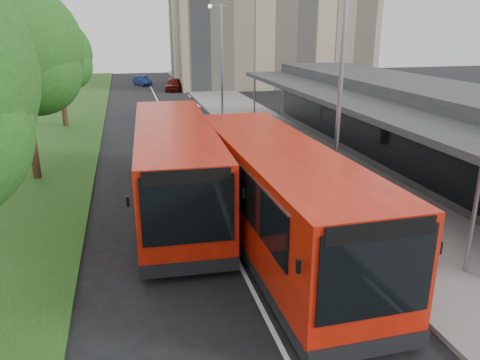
{
  "coord_description": "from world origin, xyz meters",
  "views": [
    {
      "loc": [
        -2.86,
        -12.68,
        6.58
      ],
      "look_at": [
        0.79,
        2.32,
        1.5
      ],
      "focal_mm": 35.0,
      "sensor_mm": 36.0,
      "label": 1
    }
  ],
  "objects_px": {
    "tree_far": "(58,58)",
    "lamp_post_far": "(220,53)",
    "lamp_post_near": "(338,85)",
    "litter_bin": "(282,140)",
    "bollard": "(251,120)",
    "car_far": "(142,81)",
    "tree_mid": "(20,56)",
    "car_near": "(173,84)",
    "bus_second": "(175,166)",
    "bus_main": "(278,197)"
  },
  "relations": [
    {
      "from": "tree_far",
      "to": "litter_bin",
      "type": "relative_size",
      "value": 7.29
    },
    {
      "from": "tree_far",
      "to": "lamp_post_near",
      "type": "height_order",
      "value": "lamp_post_near"
    },
    {
      "from": "car_near",
      "to": "car_far",
      "type": "height_order",
      "value": "car_near"
    },
    {
      "from": "bollard",
      "to": "car_far",
      "type": "bearing_deg",
      "value": 102.99
    },
    {
      "from": "bus_main",
      "to": "car_far",
      "type": "bearing_deg",
      "value": 91.91
    },
    {
      "from": "tree_mid",
      "to": "lamp_post_far",
      "type": "relative_size",
      "value": 1.04
    },
    {
      "from": "lamp_post_near",
      "to": "car_far",
      "type": "xyz_separation_m",
      "value": [
        -4.98,
        42.28,
        -4.17
      ]
    },
    {
      "from": "tree_far",
      "to": "lamp_post_far",
      "type": "distance_m",
      "value": 11.17
    },
    {
      "from": "lamp_post_far",
      "to": "tree_mid",
      "type": "bearing_deg",
      "value": -130.68
    },
    {
      "from": "bus_main",
      "to": "car_near",
      "type": "distance_m",
      "value": 38.69
    },
    {
      "from": "lamp_post_far",
      "to": "lamp_post_near",
      "type": "bearing_deg",
      "value": -90.0
    },
    {
      "from": "tree_far",
      "to": "bollard",
      "type": "bearing_deg",
      "value": -15.6
    },
    {
      "from": "bus_main",
      "to": "car_far",
      "type": "relative_size",
      "value": 3.46
    },
    {
      "from": "car_near",
      "to": "litter_bin",
      "type": "bearing_deg",
      "value": -73.25
    },
    {
      "from": "lamp_post_near",
      "to": "lamp_post_far",
      "type": "xyz_separation_m",
      "value": [
        0.0,
        20.0,
        0.0
      ]
    },
    {
      "from": "lamp_post_far",
      "to": "tree_far",
      "type": "bearing_deg",
      "value": -175.13
    },
    {
      "from": "lamp_post_near",
      "to": "litter_bin",
      "type": "distance_m",
      "value": 10.03
    },
    {
      "from": "tree_mid",
      "to": "car_far",
      "type": "bearing_deg",
      "value": 80.11
    },
    {
      "from": "lamp_post_far",
      "to": "bus_second",
      "type": "xyz_separation_m",
      "value": [
        -5.38,
        -17.91,
        -3.07
      ]
    },
    {
      "from": "lamp_post_far",
      "to": "car_near",
      "type": "xyz_separation_m",
      "value": [
        -1.88,
        16.66,
        -4.05
      ]
    },
    {
      "from": "lamp_post_near",
      "to": "litter_bin",
      "type": "bearing_deg",
      "value": 82.61
    },
    {
      "from": "bus_second",
      "to": "car_far",
      "type": "relative_size",
      "value": 3.46
    },
    {
      "from": "lamp_post_far",
      "to": "bus_main",
      "type": "xyz_separation_m",
      "value": [
        -2.7,
        -22.01,
        -3.06
      ]
    },
    {
      "from": "tree_mid",
      "to": "car_far",
      "type": "xyz_separation_m",
      "value": [
        6.14,
        35.23,
        -4.85
      ]
    },
    {
      "from": "tree_mid",
      "to": "tree_far",
      "type": "distance_m",
      "value": 12.03
    },
    {
      "from": "tree_far",
      "to": "lamp_post_far",
      "type": "xyz_separation_m",
      "value": [
        11.13,
        0.95,
        0.13
      ]
    },
    {
      "from": "tree_mid",
      "to": "lamp_post_near",
      "type": "distance_m",
      "value": 13.19
    },
    {
      "from": "tree_mid",
      "to": "tree_far",
      "type": "height_order",
      "value": "tree_mid"
    },
    {
      "from": "tree_mid",
      "to": "tree_far",
      "type": "bearing_deg",
      "value": 90.0
    },
    {
      "from": "litter_bin",
      "to": "lamp_post_far",
      "type": "bearing_deg",
      "value": 96.16
    },
    {
      "from": "bollard",
      "to": "car_far",
      "type": "xyz_separation_m",
      "value": [
        -6.15,
        26.66,
        -0.04
      ]
    },
    {
      "from": "tree_far",
      "to": "lamp_post_far",
      "type": "relative_size",
      "value": 0.89
    },
    {
      "from": "tree_mid",
      "to": "lamp_post_near",
      "type": "height_order",
      "value": "tree_mid"
    },
    {
      "from": "tree_far",
      "to": "lamp_post_near",
      "type": "relative_size",
      "value": 0.89
    },
    {
      "from": "lamp_post_far",
      "to": "litter_bin",
      "type": "height_order",
      "value": "lamp_post_far"
    },
    {
      "from": "bus_main",
      "to": "bollard",
      "type": "xyz_separation_m",
      "value": [
        3.86,
        17.63,
        -1.08
      ]
    },
    {
      "from": "lamp_post_near",
      "to": "lamp_post_far",
      "type": "distance_m",
      "value": 20.0
    },
    {
      "from": "tree_far",
      "to": "bus_second",
      "type": "height_order",
      "value": "tree_far"
    },
    {
      "from": "lamp_post_near",
      "to": "lamp_post_far",
      "type": "height_order",
      "value": "same"
    },
    {
      "from": "lamp_post_far",
      "to": "bus_second",
      "type": "bearing_deg",
      "value": -106.73
    },
    {
      "from": "bollard",
      "to": "bus_main",
      "type": "bearing_deg",
      "value": -102.36
    },
    {
      "from": "bus_second",
      "to": "bollard",
      "type": "height_order",
      "value": "bus_second"
    },
    {
      "from": "tree_mid",
      "to": "lamp_post_far",
      "type": "height_order",
      "value": "tree_mid"
    },
    {
      "from": "tree_mid",
      "to": "bus_second",
      "type": "relative_size",
      "value": 0.73
    },
    {
      "from": "car_far",
      "to": "bus_second",
      "type": "bearing_deg",
      "value": -111.03
    },
    {
      "from": "lamp_post_near",
      "to": "car_near",
      "type": "distance_m",
      "value": 36.94
    },
    {
      "from": "bus_second",
      "to": "car_far",
      "type": "bearing_deg",
      "value": 91.94
    },
    {
      "from": "bus_main",
      "to": "bollard",
      "type": "relative_size",
      "value": 13.26
    },
    {
      "from": "tree_far",
      "to": "lamp_post_far",
      "type": "bearing_deg",
      "value": 4.87
    },
    {
      "from": "tree_mid",
      "to": "car_far",
      "type": "distance_m",
      "value": 36.09
    }
  ]
}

